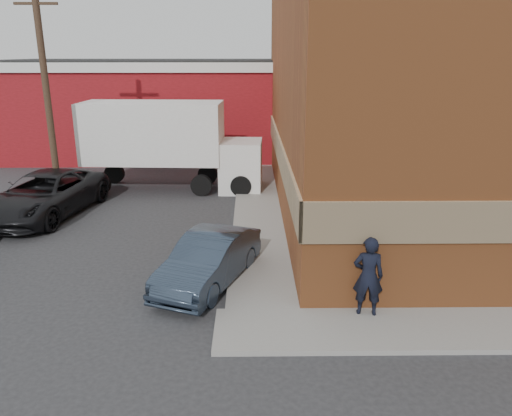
% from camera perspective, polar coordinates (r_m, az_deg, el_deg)
% --- Properties ---
extents(ground, '(90.00, 90.00, 0.00)m').
position_cam_1_polar(ground, '(12.25, -2.12, -11.91)').
color(ground, '#28282B').
rests_on(ground, ground).
extents(brick_building, '(14.25, 18.25, 9.36)m').
position_cam_1_polar(brick_building, '(21.36, 22.41, 12.58)').
color(brick_building, '#A05429').
rests_on(brick_building, ground).
extents(sidewalk_west, '(1.80, 18.00, 0.12)m').
position_cam_1_polar(sidewalk_west, '(20.56, 0.14, 0.59)').
color(sidewalk_west, gray).
rests_on(sidewalk_west, ground).
extents(warehouse, '(16.30, 8.30, 5.60)m').
position_cam_1_polar(warehouse, '(31.49, -12.49, 11.16)').
color(warehouse, maroon).
rests_on(warehouse, ground).
extents(utility_pole, '(2.00, 0.26, 9.00)m').
position_cam_1_polar(utility_pole, '(21.22, -22.88, 12.68)').
color(utility_pole, '#473323').
rests_on(utility_pole, ground).
extents(man, '(0.75, 0.55, 1.91)m').
position_cam_1_polar(man, '(11.85, 12.70, -7.59)').
color(man, black).
rests_on(man, sidewalk_south).
extents(sedan, '(2.87, 4.39, 1.37)m').
position_cam_1_polar(sedan, '(13.47, -5.41, -5.93)').
color(sedan, '#2A3546').
rests_on(sedan, ground).
extents(suv_a, '(3.78, 6.31, 1.64)m').
position_cam_1_polar(suv_a, '(20.58, -23.00, 1.40)').
color(suv_a, black).
rests_on(suv_a, ground).
extents(box_truck, '(8.06, 2.79, 3.92)m').
position_cam_1_polar(box_truck, '(22.74, -9.75, 7.67)').
color(box_truck, white).
rests_on(box_truck, ground).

